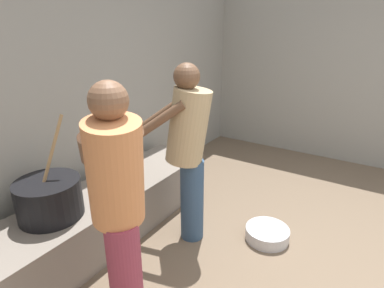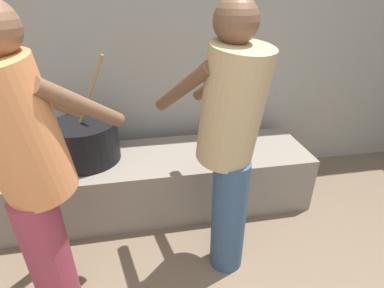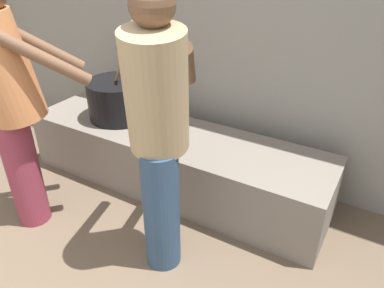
{
  "view_description": "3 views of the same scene",
  "coord_description": "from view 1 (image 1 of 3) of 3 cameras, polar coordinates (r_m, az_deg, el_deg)",
  "views": [
    {
      "loc": [
        -1.85,
        0.2,
        1.76
      ],
      "look_at": [
        -0.19,
        1.26,
        1.02
      ],
      "focal_mm": 29.15,
      "sensor_mm": 36.0,
      "label": 1
    },
    {
      "loc": [
        -0.32,
        0.2,
        1.54
      ],
      "look_at": [
        -0.11,
        1.37,
        0.91
      ],
      "focal_mm": 27.64,
      "sensor_mm": 36.0,
      "label": 2
    },
    {
      "loc": [
        1.06,
        0.2,
        1.67
      ],
      "look_at": [
        0.17,
        1.72,
        0.67
      ],
      "focal_mm": 34.57,
      "sensor_mm": 36.0,
      "label": 3
    }
  ],
  "objects": [
    {
      "name": "metal_mixing_bowl",
      "position": [
        2.93,
        13.59,
        -15.66
      ],
      "size": [
        0.38,
        0.38,
        0.11
      ],
      "primitive_type": "cylinder",
      "color": "#B7B7BC",
      "rests_on": "ground_plane"
    },
    {
      "name": "cook_in_tan_shirt",
      "position": [
        2.51,
        -0.74,
        -0.34
      ],
      "size": [
        0.58,
        0.71,
        1.52
      ],
      "color": "navy",
      "rests_on": "ground_plane"
    },
    {
      "name": "cooking_pot_main",
      "position": [
        2.54,
        -24.62,
        -9.02
      ],
      "size": [
        0.46,
        0.46,
        0.74
      ],
      "color": "black",
      "rests_on": "hearth_ledge"
    },
    {
      "name": "cook_in_orange_shirt",
      "position": [
        1.79,
        -13.39,
        -9.91
      ],
      "size": [
        0.64,
        0.7,
        1.52
      ],
      "color": "#8C3347",
      "rests_on": "ground_plane"
    },
    {
      "name": "hearth_ledge",
      "position": [
        2.95,
        -14.85,
        -11.69
      ],
      "size": [
        2.26,
        0.6,
        0.44
      ],
      "primitive_type": "cube",
      "color": "slate",
      "rests_on": "ground_plane"
    },
    {
      "name": "block_enclosure_rear",
      "position": [
        3.11,
        -20.07,
        8.87
      ],
      "size": [
        5.78,
        0.2,
        2.39
      ],
      "primitive_type": "cube",
      "color": "gray",
      "rests_on": "ground_plane"
    }
  ]
}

